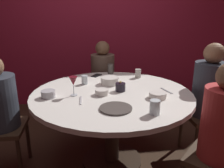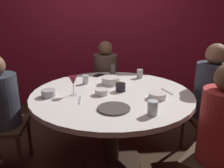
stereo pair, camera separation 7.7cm
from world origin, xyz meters
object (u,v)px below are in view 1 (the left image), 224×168
(wine_glass, at_px, (73,82))
(seated_diner_front_right, at_px, (223,126))
(seated_diner_back, at_px, (103,72))
(candle_holder, at_px, (120,87))
(dinner_plate, at_px, (116,108))
(cell_phone, at_px, (96,75))
(bowl_sauce_side, at_px, (102,92))
(bowl_salad_center, at_px, (110,81))
(cup_near_candle, at_px, (155,107))
(bowl_serving_large, at_px, (48,94))
(cup_center_front, at_px, (138,73))
(bowl_small_white, at_px, (158,95))
(seated_diner_right, at_px, (209,90))
(cup_by_right_diner, at_px, (85,80))
(cup_by_left_diner, at_px, (111,69))
(dining_table, at_px, (112,105))

(wine_glass, bearing_deg, seated_diner_front_right, -31.78)
(seated_diner_back, distance_m, candle_holder, 0.96)
(seated_diner_back, distance_m, dinner_plate, 1.36)
(seated_diner_back, distance_m, cell_phone, 0.40)
(wine_glass, height_order, bowl_sauce_side, wine_glass)
(bowl_salad_center, xyz_separation_m, cup_near_candle, (0.24, -0.77, 0.02))
(bowl_serving_large, bearing_deg, dinner_plate, -30.59)
(cup_center_front, bearing_deg, wine_glass, -145.00)
(bowl_small_white, bearing_deg, cup_center_front, 91.65)
(seated_diner_back, bearing_deg, seated_diner_front_right, 22.42)
(seated_diner_right, bearing_deg, cup_by_right_diner, -13.14)
(cup_by_left_diner, bearing_deg, seated_diner_back, 102.67)
(bowl_salad_center, distance_m, bowl_sauce_side, 0.33)
(candle_holder, relative_size, dinner_plate, 0.39)
(dining_table, bearing_deg, candle_holder, 14.31)
(seated_diner_right, bearing_deg, bowl_sauce_side, 2.96)
(cup_by_left_diner, height_order, cup_by_right_diner, cup_by_left_diner)
(bowl_small_white, bearing_deg, seated_diner_back, 107.73)
(cup_near_candle, relative_size, cup_center_front, 1.11)
(seated_diner_front_right, distance_m, bowl_small_white, 0.58)
(seated_diner_back, relative_size, cup_by_right_diner, 12.30)
(seated_diner_back, relative_size, bowl_serving_large, 9.03)
(seated_diner_front_right, xyz_separation_m, dinner_plate, (-0.70, 0.30, 0.05))
(seated_diner_back, bearing_deg, dinner_plate, -0.87)
(bowl_serving_large, xyz_separation_m, cup_near_candle, (0.82, -0.45, 0.02))
(seated_diner_back, relative_size, bowl_salad_center, 5.90)
(cup_by_left_diner, bearing_deg, cup_by_right_diner, -129.56)
(seated_diner_front_right, height_order, bowl_sauce_side, seated_diner_front_right)
(seated_diner_front_right, height_order, cup_by_right_diner, seated_diner_front_right)
(dinner_plate, bearing_deg, bowl_small_white, 25.57)
(seated_diner_front_right, bearing_deg, seated_diner_back, -22.58)
(dining_table, xyz_separation_m, cup_near_candle, (0.25, -0.51, 0.19))
(dining_table, distance_m, bowl_salad_center, 0.31)
(bowl_salad_center, bearing_deg, cell_phone, 109.39)
(bowl_serving_large, bearing_deg, seated_diner_back, 61.18)
(cup_by_right_diner, bearing_deg, dinner_plate, -71.26)
(seated_diner_front_right, xyz_separation_m, bowl_small_white, (-0.31, 0.48, 0.06))
(cell_phone, distance_m, bowl_sauce_side, 0.65)
(bowl_sauce_side, bearing_deg, seated_diner_back, 84.43)
(bowl_sauce_side, bearing_deg, seated_diner_front_right, -38.71)
(wine_glass, relative_size, cup_center_front, 1.79)
(bowl_small_white, bearing_deg, wine_glass, 167.85)
(dining_table, bearing_deg, bowl_serving_large, -173.62)
(candle_holder, height_order, bowl_small_white, candle_holder)
(wine_glass, distance_m, cup_near_candle, 0.77)
(bowl_salad_center, distance_m, cup_near_candle, 0.80)
(candle_holder, distance_m, bowl_sauce_side, 0.20)
(dinner_plate, bearing_deg, seated_diner_front_right, -22.72)
(seated_diner_right, relative_size, dinner_plate, 4.70)
(wine_glass, bearing_deg, candle_holder, 8.46)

